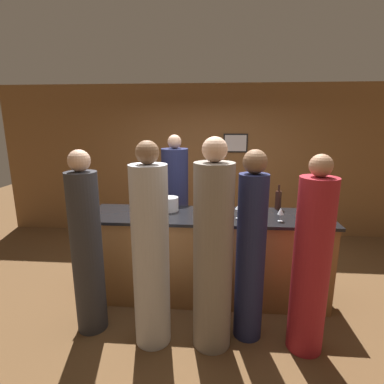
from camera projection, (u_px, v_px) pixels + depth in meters
name	position (u px, v px, depth m)	size (l,w,h in m)	color
ground_plane	(207.00, 294.00, 3.79)	(14.00, 14.00, 0.00)	brown
back_wall	(211.00, 162.00, 5.62)	(8.00, 0.08, 2.80)	brown
bar_counter	(207.00, 256.00, 3.67)	(2.86, 0.74, 1.06)	brown
bartender	(175.00, 208.00, 4.37)	(0.38, 0.38, 1.96)	#1E234C
guest_0	(311.00, 264.00, 2.71)	(0.33, 0.33, 1.87)	maroon
guest_1	(151.00, 254.00, 2.80)	(0.35, 0.35, 1.98)	#B2B2B7
guest_2	(251.00, 252.00, 2.88)	(0.28, 0.28, 1.90)	#1E234C
guest_3	(213.00, 255.00, 2.76)	(0.37, 0.37, 2.02)	gray
guest_4	(87.00, 249.00, 2.99)	(0.31, 0.31, 1.89)	#2D2D33
wine_bottle_0	(278.00, 200.00, 3.76)	(0.08, 0.08, 0.31)	black
ice_bucket	(170.00, 204.00, 3.69)	(0.21, 0.21, 0.17)	silver
wine_glass_0	(213.00, 211.00, 3.26)	(0.06, 0.06, 0.17)	silver
wine_glass_1	(227.00, 209.00, 3.36)	(0.08, 0.08, 0.16)	silver
wine_glass_2	(304.00, 207.00, 3.41)	(0.08, 0.08, 0.16)	silver
wine_glass_3	(238.00, 207.00, 3.39)	(0.07, 0.07, 0.17)	silver
wine_glass_4	(323.00, 215.00, 3.16)	(0.08, 0.08, 0.15)	silver
wine_glass_5	(281.00, 211.00, 3.29)	(0.07, 0.07, 0.16)	silver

